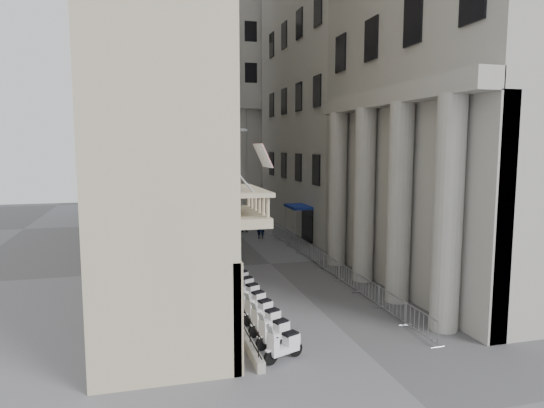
{
  "coord_description": "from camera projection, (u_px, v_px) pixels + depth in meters",
  "views": [
    {
      "loc": [
        -8.07,
        -11.53,
        7.91
      ],
      "look_at": [
        -0.85,
        15.56,
        4.5
      ],
      "focal_mm": 32.0,
      "sensor_mm": 36.0,
      "label": 1
    }
  ],
  "objects": [
    {
      "name": "scooter_13",
      "position": [
        216.0,
        258.0,
        34.28
      ],
      "size": [
        1.51,
        1.06,
        1.5
      ],
      "primitive_type": null,
      "rotation": [
        0.0,
        0.0,
        1.97
      ],
      "color": "white",
      "rests_on": "ground"
    },
    {
      "name": "scooter_15",
      "position": [
        211.0,
        250.0,
        36.8
      ],
      "size": [
        1.51,
        1.06,
        1.5
      ],
      "primitive_type": null,
      "rotation": [
        0.0,
        0.0,
        1.97
      ],
      "color": "white",
      "rests_on": "ground"
    },
    {
      "name": "barrier_3",
      "position": [
        347.0,
        286.0,
        27.35
      ],
      "size": [
        0.6,
        2.4,
        1.1
      ],
      "primitive_type": null,
      "color": "#989A9F",
      "rests_on": "ground"
    },
    {
      "name": "flag",
      "position": [
        263.0,
        361.0,
        17.85
      ],
      "size": [
        1.0,
        1.4,
        8.2
      ],
      "primitive_type": null,
      "color": "#9E0C11",
      "rests_on": "ground"
    },
    {
      "name": "scooter_9",
      "position": [
        229.0,
        277.0,
        29.25
      ],
      "size": [
        1.51,
        1.06,
        1.5
      ],
      "primitive_type": null,
      "rotation": [
        0.0,
        0.0,
        1.97
      ],
      "color": "white",
      "rests_on": "ground"
    },
    {
      "name": "barrier_2",
      "position": [
        367.0,
        300.0,
        24.96
      ],
      "size": [
        0.6,
        2.4,
        1.1
      ],
      "primitive_type": null,
      "color": "#989A9F",
      "rests_on": "ground"
    },
    {
      "name": "scooter_8",
      "position": [
        233.0,
        283.0,
        27.99
      ],
      "size": [
        1.51,
        1.06,
        1.5
      ],
      "primitive_type": null,
      "rotation": [
        0.0,
        0.0,
        1.97
      ],
      "color": "white",
      "rests_on": "ground"
    },
    {
      "name": "left_building",
      "position": [
        147.0,
        3.0,
        31.21
      ],
      "size": [
        5.0,
        36.0,
        34.0
      ],
      "primitive_type": "cube",
      "color": "beige",
      "rests_on": "ground"
    },
    {
      "name": "iron_fence",
      "position": [
        209.0,
        273.0,
        30.24
      ],
      "size": [
        0.3,
        28.0,
        1.4
      ],
      "primitive_type": null,
      "color": "black",
      "rests_on": "ground"
    },
    {
      "name": "pedestrian_b",
      "position": [
        244.0,
        222.0,
        44.28
      ],
      "size": [
        1.09,
        1.0,
        1.8
      ],
      "primitive_type": "imported",
      "rotation": [
        0.0,
        0.0,
        2.67
      ],
      "color": "black",
      "rests_on": "ground"
    },
    {
      "name": "blue_awning",
      "position": [
        298.0,
        241.0,
        40.08
      ],
      "size": [
        1.6,
        3.0,
        3.0
      ],
      "primitive_type": null,
      "color": "navy",
      "rests_on": "ground"
    },
    {
      "name": "scooter_0",
      "position": [
        284.0,
        360.0,
        17.91
      ],
      "size": [
        1.51,
        1.06,
        1.5
      ],
      "primitive_type": null,
      "rotation": [
        0.0,
        0.0,
        1.97
      ],
      "color": "white",
      "rests_on": "ground"
    },
    {
      "name": "info_kiosk",
      "position": [
        199.0,
        240.0,
        36.31
      ],
      "size": [
        0.48,
        0.85,
        1.73
      ],
      "rotation": [
        0.0,
        0.0,
        -0.31
      ],
      "color": "black",
      "rests_on": "ground"
    },
    {
      "name": "scooter_6",
      "position": [
        242.0,
        296.0,
        25.47
      ],
      "size": [
        1.51,
        1.06,
        1.5
      ],
      "primitive_type": null,
      "rotation": [
        0.0,
        0.0,
        1.97
      ],
      "color": "white",
      "rests_on": "ground"
    },
    {
      "name": "scooter_10",
      "position": [
        225.0,
        271.0,
        30.51
      ],
      "size": [
        1.51,
        1.06,
        1.5
      ],
      "primitive_type": null,
      "rotation": [
        0.0,
        0.0,
        1.97
      ],
      "color": "white",
      "rests_on": "ground"
    },
    {
      "name": "scooter_11",
      "position": [
        222.0,
        266.0,
        31.77
      ],
      "size": [
        1.51,
        1.06,
        1.5
      ],
      "primitive_type": null,
      "rotation": [
        0.0,
        0.0,
        1.97
      ],
      "color": "white",
      "rests_on": "ground"
    },
    {
      "name": "street_lamp",
      "position": [
        211.0,
        183.0,
        31.71
      ],
      "size": [
        2.94,
        0.26,
        9.02
      ],
      "rotation": [
        0.0,
        0.0,
        -0.02
      ],
      "color": "gray",
      "rests_on": "ground"
    },
    {
      "name": "barrier_7",
      "position": [
        294.0,
        249.0,
        36.95
      ],
      "size": [
        0.6,
        2.4,
        1.1
      ],
      "primitive_type": null,
      "color": "#989A9F",
      "rests_on": "ground"
    },
    {
      "name": "scooter_2",
      "position": [
        266.0,
        334.0,
        20.43
      ],
      "size": [
        1.51,
        1.06,
        1.5
      ],
      "primitive_type": null,
      "rotation": [
        0.0,
        0.0,
        1.97
      ],
      "color": "white",
      "rests_on": "ground"
    },
    {
      "name": "pedestrian_a",
      "position": [
        261.0,
        228.0,
        41.11
      ],
      "size": [
        0.74,
        0.55,
        1.83
      ],
      "primitive_type": "imported",
      "rotation": [
        0.0,
        0.0,
        2.95
      ],
      "color": "#0C1533",
      "rests_on": "ground"
    },
    {
      "name": "scooter_7",
      "position": [
        237.0,
        289.0,
        26.73
      ],
      "size": [
        1.51,
        1.06,
        1.5
      ],
      "primitive_type": null,
      "rotation": [
        0.0,
        0.0,
        1.97
      ],
      "color": "white",
      "rests_on": "ground"
    },
    {
      "name": "security_tent",
      "position": [
        198.0,
        203.0,
        41.52
      ],
      "size": [
        4.38,
        4.38,
        3.56
      ],
      "color": "white",
      "rests_on": "ground"
    },
    {
      "name": "barrier_1",
      "position": [
        391.0,
        316.0,
        22.56
      ],
      "size": [
        0.6,
        2.4,
        1.1
      ],
      "primitive_type": null,
      "color": "#989A9F",
      "rests_on": "ground"
    },
    {
      "name": "barrier_8",
      "position": [
        285.0,
        243.0,
        39.35
      ],
      "size": [
        0.6,
        2.4,
        1.1
      ],
      "primitive_type": null,
      "color": "#989A9F",
      "rests_on": "ground"
    },
    {
      "name": "scooter_3",
      "position": [
        259.0,
        323.0,
        21.69
      ],
      "size": [
        1.51,
        1.06,
        1.5
      ],
      "primitive_type": null,
      "rotation": [
        0.0,
        0.0,
        1.97
      ],
      "color": "white",
      "rests_on": "ground"
    },
    {
      "name": "pedestrian_c",
      "position": [
        215.0,
        217.0,
        48.17
      ],
      "size": [
        0.82,
        0.54,
        1.67
      ],
      "primitive_type": "imported",
      "rotation": [
        0.0,
        0.0,
        3.16
      ],
      "color": "black",
      "rests_on": "ground"
    },
    {
      "name": "far_building",
      "position": [
        210.0,
        86.0,
        58.31
      ],
      "size": [
        22.0,
        10.0,
        30.0
      ],
      "primitive_type": "cube",
      "color": "#BAB7B0",
      "rests_on": "ground"
    },
    {
      "name": "barrier_5",
      "position": [
        317.0,
        265.0,
        32.15
      ],
      "size": [
        0.6,
        2.4,
        1.1
      ],
      "primitive_type": null,
      "color": "#989A9F",
      "rests_on": "ground"
    },
    {
      "name": "scooter_5",
      "position": [
        247.0,
        304.0,
        24.21
      ],
      "size": [
        1.51,
        1.06,
        1.5
      ],
      "primitive_type": null,
      "rotation": [
        0.0,
        0.0,
        1.97
      ],
      "color": "white",
      "rests_on": "ground"
    },
    {
      "name": "scooter_14",
      "position": [
        214.0,
        254.0,
        35.54
      ],
      "size": [
        1.51,
        1.06,
        1.5
      ],
      "primitive_type": null,
      "rotation": [
        0.0,
        0.0,
        1.97
      ],
      "color": "white",
      "rests_on": "ground"
    },
    {
      "name": "scooter_1",
      "position": [
        275.0,
        346.0,
        19.17
      ],
      "size": [
        1.51,
        1.06,
        1.5
      ],
      "primitive_type": null,
      "rotation": [
        0.0,
        0.0,
        1.97
      ],
      "color": "white",
      "rests_on": "ground"
    },
    {
      "name": "barrier_0",
      "position": [
        421.0,
        336.0,
        20.16
      ],
      "size": [
        0.6,
        2.4,
        1.1
      ],
      "primitive_type": null,
      "color": "#989A9F",
      "rests_on": "ground"
    },
    {
      "name": "barrier_6",
      "position": [
        305.0,
        257.0,
        34.55
      ],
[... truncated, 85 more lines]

